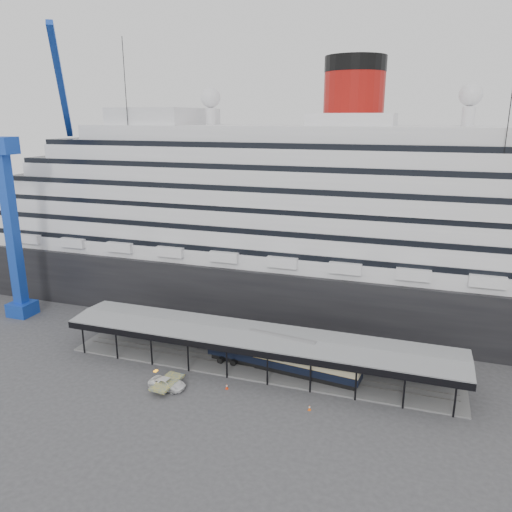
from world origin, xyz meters
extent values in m
plane|color=#3A3A3D|center=(0.00, 0.00, 0.00)|extent=(200.00, 200.00, 0.00)
cube|color=black|center=(0.00, 32.00, 5.00)|extent=(130.00, 30.00, 10.00)
cylinder|color=#9A100C|center=(8.00, 32.00, 37.40)|extent=(10.00, 10.00, 9.00)
cylinder|color=black|center=(8.00, 32.00, 42.65)|extent=(10.10, 10.10, 2.50)
sphere|color=silver|center=(-18.00, 32.00, 37.70)|extent=(3.60, 3.60, 3.60)
sphere|color=silver|center=(26.00, 32.00, 37.70)|extent=(3.60, 3.60, 3.60)
cube|color=slate|center=(0.00, 5.00, 0.12)|extent=(56.00, 8.00, 0.24)
cube|color=slate|center=(0.00, 4.28, 0.28)|extent=(54.00, 0.08, 0.10)
cube|color=slate|center=(0.00, 5.72, 0.28)|extent=(54.00, 0.08, 0.10)
cube|color=black|center=(0.00, 0.50, 4.45)|extent=(56.00, 0.18, 0.90)
cube|color=black|center=(0.00, 9.50, 4.45)|extent=(56.00, 0.18, 0.90)
cube|color=slate|center=(0.00, 5.00, 5.18)|extent=(56.00, 9.00, 0.24)
cube|color=#1843B7|center=(-46.00, 10.00, 1.20)|extent=(4.00, 4.00, 2.40)
cube|color=#1843B7|center=(-46.00, 10.00, 15.40)|extent=(1.80, 1.80, 26.00)
cube|color=#1843B7|center=(-46.00, 10.00, 29.80)|extent=(5.00, 3.20, 2.80)
cube|color=#1843B7|center=(-37.61, 15.88, 39.20)|extent=(12.92, 17.86, 16.80)
cylinder|color=black|center=(-29.22, 21.75, 23.60)|extent=(0.12, 0.12, 47.21)
cylinder|color=black|center=(30.26, 20.24, 23.60)|extent=(0.12, 0.12, 47.21)
imported|color=white|center=(-9.25, -4.16, 0.69)|extent=(5.11, 2.67, 1.37)
cube|color=black|center=(3.69, 5.00, 0.59)|extent=(21.35, 4.93, 0.71)
cube|color=black|center=(3.69, 5.00, 1.50)|extent=(22.40, 5.45, 1.11)
cube|color=beige|center=(3.69, 5.00, 2.71)|extent=(22.40, 5.49, 1.31)
cube|color=black|center=(3.69, 5.00, 3.57)|extent=(22.40, 5.45, 0.40)
cube|color=#D85B0C|center=(-8.38, -2.39, 0.02)|extent=(0.42, 0.42, 0.03)
cone|color=#D85B0C|center=(-8.38, -2.39, 0.40)|extent=(0.35, 0.35, 0.77)
cylinder|color=white|center=(-8.38, -2.39, 0.48)|extent=(0.24, 0.24, 0.15)
cube|color=red|center=(-1.81, -1.83, 0.01)|extent=(0.39, 0.39, 0.03)
cone|color=red|center=(-1.81, -1.83, 0.38)|extent=(0.33, 0.33, 0.72)
cylinder|color=white|center=(-1.81, -1.83, 0.45)|extent=(0.23, 0.23, 0.14)
cube|color=#F15B0D|center=(9.53, -3.18, 0.01)|extent=(0.39, 0.39, 0.03)
cone|color=#F15B0D|center=(9.53, -3.18, 0.36)|extent=(0.33, 0.33, 0.68)
cylinder|color=white|center=(9.53, -3.18, 0.43)|extent=(0.22, 0.22, 0.13)
camera|label=1|loc=(20.45, -55.64, 34.27)|focal=35.00mm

